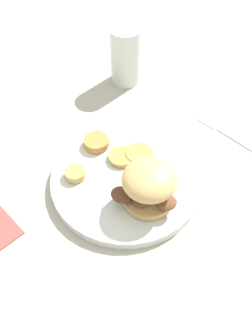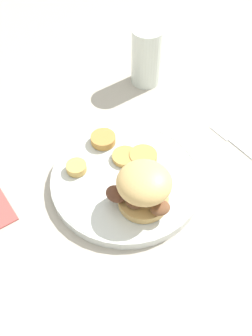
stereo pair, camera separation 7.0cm
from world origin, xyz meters
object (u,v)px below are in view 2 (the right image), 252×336
at_px(fork, 240,145).
at_px(drinking_glass, 147,57).
at_px(dinner_plate, 126,179).
at_px(sandwich, 143,188).

bearing_deg(fork, drinking_glass, 156.86).
height_order(dinner_plate, fork, dinner_plate).
relative_size(dinner_plate, drinking_glass, 2.09).
xyz_separation_m(sandwich, fork, (0.12, 0.23, -0.06)).
height_order(dinner_plate, sandwich, sandwich).
bearing_deg(sandwich, fork, 62.66).
relative_size(sandwich, drinking_glass, 0.90).
xyz_separation_m(dinner_plate, drinking_glass, (-0.09, 0.30, 0.06)).
relative_size(dinner_plate, fork, 1.91).
xyz_separation_m(dinner_plate, fork, (0.17, 0.19, -0.01)).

